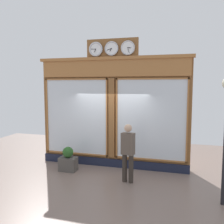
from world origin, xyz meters
TOP-DOWN VIEW (x-y plane):
  - ground_plane at (0.00, 2.80)m, footprint 14.00×14.00m
  - shop_facade at (0.00, -0.13)m, footprint 5.22×0.42m
  - pedestrian at (-0.81, 1.18)m, footprint 0.40×0.29m
  - planter_box at (1.26, 0.80)m, footprint 0.56×0.36m
  - planter_shrub at (1.26, 0.80)m, footprint 0.35×0.35m

SIDE VIEW (x-z plane):
  - ground_plane at x=0.00m, z-range 0.00..0.00m
  - planter_box at x=1.26m, z-range 0.00..0.45m
  - planter_shrub at x=1.26m, z-range 0.45..0.80m
  - pedestrian at x=-0.81m, z-range 0.09..1.78m
  - shop_facade at x=0.00m, z-range -0.26..4.04m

